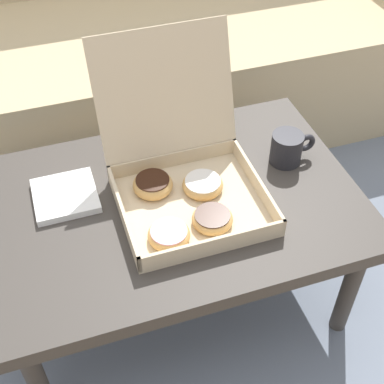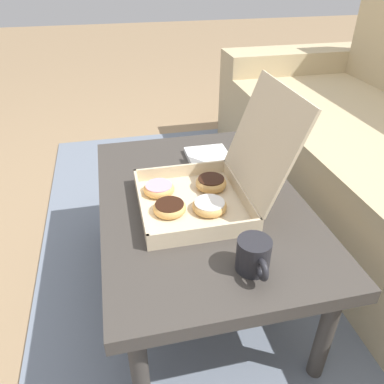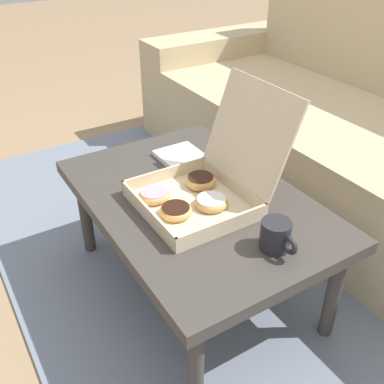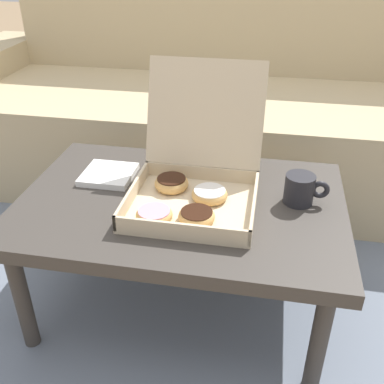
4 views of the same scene
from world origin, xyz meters
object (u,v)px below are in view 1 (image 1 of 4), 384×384
coffee_table (173,212)px  coffee_mug (288,148)px  couch (99,46)px  pastry_box (182,177)px

coffee_table → coffee_mug: bearing=8.2°
couch → pastry_box: 0.94m
couch → coffee_table: (0.00, -0.94, 0.05)m
pastry_box → couch: bearing=91.7°
couch → coffee_table: bearing=-90.0°
couch → coffee_table: 0.94m
couch → coffee_mug: 0.96m
pastry_box → coffee_table: bearing=-159.8°
couch → pastry_box: (0.03, -0.93, 0.15)m
pastry_box → coffee_mug: bearing=7.0°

